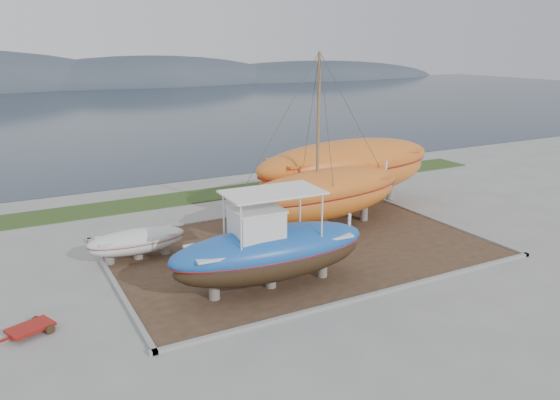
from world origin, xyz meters
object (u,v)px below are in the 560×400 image
white_dinghy (137,245)px  blue_caique (271,240)px  red_trailer (31,330)px  orange_sailboat (326,144)px  orange_bare_hull (347,176)px

white_dinghy → blue_caique: bearing=-55.1°
red_trailer → orange_sailboat: bearing=-5.7°
orange_sailboat → red_trailer: (-15.13, -4.48, -4.62)m
blue_caique → red_trailer: size_ratio=3.88×
white_dinghy → orange_bare_hull: bearing=8.9°
orange_sailboat → orange_bare_hull: bearing=33.5°
blue_caique → orange_sailboat: 8.31m
blue_caique → orange_bare_hull: size_ratio=0.68×
blue_caique → red_trailer: (-9.19, 0.69, -1.98)m
orange_sailboat → red_trailer: size_ratio=4.60×
white_dinghy → orange_bare_hull: orange_bare_hull is taller
blue_caique → orange_sailboat: (5.95, 5.16, 2.65)m
red_trailer → blue_caique: bearing=-26.4°
orange_sailboat → blue_caique: bearing=-144.8°
white_dinghy → orange_sailboat: (10.03, -0.64, 4.03)m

